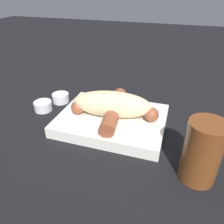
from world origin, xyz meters
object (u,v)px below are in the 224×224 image
(condiment_cup_near, at_px, (61,98))
(bread_roll, at_px, (111,105))
(food_tray, at_px, (112,120))
(condiment_cup_far, at_px, (43,106))
(sausage, at_px, (114,111))
(drink_glass, at_px, (202,152))

(condiment_cup_near, bearing_deg, bread_roll, -22.21)
(food_tray, xyz_separation_m, condiment_cup_far, (-0.20, 0.01, -0.00))
(sausage, xyz_separation_m, condiment_cup_near, (-0.18, 0.07, -0.03))
(sausage, height_order, condiment_cup_near, sausage)
(condiment_cup_near, height_order, condiment_cup_far, same)
(food_tray, bearing_deg, drink_glass, -29.55)
(bread_roll, relative_size, condiment_cup_near, 3.99)
(sausage, xyz_separation_m, drink_glass, (0.19, -0.10, 0.01))
(condiment_cup_far, bearing_deg, condiment_cup_near, 68.91)
(condiment_cup_near, relative_size, condiment_cup_far, 1.00)
(food_tray, distance_m, condiment_cup_near, 0.19)
(bread_roll, height_order, sausage, bread_roll)
(condiment_cup_far, height_order, drink_glass, drink_glass)
(food_tray, height_order, bread_roll, bread_roll)
(food_tray, distance_m, drink_glass, 0.22)
(food_tray, xyz_separation_m, drink_glass, (0.19, -0.11, 0.04))
(condiment_cup_near, bearing_deg, sausage, -21.73)
(condiment_cup_near, bearing_deg, food_tray, -21.09)
(bread_roll, distance_m, condiment_cup_far, 0.20)
(condiment_cup_near, bearing_deg, condiment_cup_far, -111.09)
(bread_roll, bearing_deg, condiment_cup_far, 175.59)
(sausage, height_order, drink_glass, drink_glass)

